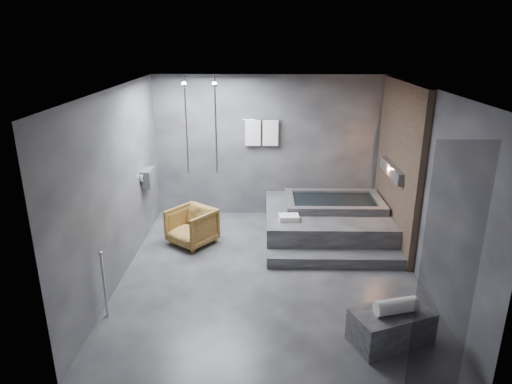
{
  "coord_description": "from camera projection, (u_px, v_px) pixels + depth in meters",
  "views": [
    {
      "loc": [
        -0.11,
        -6.31,
        3.5
      ],
      "look_at": [
        -0.22,
        0.3,
        1.22
      ],
      "focal_mm": 32.0,
      "sensor_mm": 36.0,
      "label": 1
    }
  ],
  "objects": [
    {
      "name": "concrete_bench",
      "position": [
        391.0,
        327.0,
        5.43
      ],
      "size": [
        1.05,
        0.82,
        0.42
      ],
      "primitive_type": "cube",
      "rotation": [
        0.0,
        0.0,
        0.38
      ],
      "color": "#313134",
      "rests_on": "ground"
    },
    {
      "name": "room",
      "position": [
        297.0,
        161.0,
        6.76
      ],
      "size": [
        5.0,
        5.04,
        2.82
      ],
      "color": "#2A2A2C",
      "rests_on": "ground"
    },
    {
      "name": "deck_towel",
      "position": [
        289.0,
        218.0,
        7.78
      ],
      "size": [
        0.35,
        0.27,
        0.09
      ],
      "primitive_type": "cube",
      "rotation": [
        0.0,
        0.0,
        0.07
      ],
      "color": "white",
      "rests_on": "tub_deck"
    },
    {
      "name": "tub_deck",
      "position": [
        326.0,
        222.0,
        8.38
      ],
      "size": [
        2.2,
        2.0,
        0.5
      ],
      "primitive_type": "cube",
      "color": "#2F2F31",
      "rests_on": "ground"
    },
    {
      "name": "rolled_towel",
      "position": [
        396.0,
        306.0,
        5.3
      ],
      "size": [
        0.54,
        0.31,
        0.18
      ],
      "primitive_type": "cylinder",
      "rotation": [
        0.0,
        1.57,
        0.26
      ],
      "color": "white",
      "rests_on": "concrete_bench"
    },
    {
      "name": "tub_step",
      "position": [
        335.0,
        259.0,
        7.31
      ],
      "size": [
        2.2,
        0.36,
        0.18
      ],
      "primitive_type": "cube",
      "color": "#2F2F31",
      "rests_on": "ground"
    },
    {
      "name": "driftwood_chair",
      "position": [
        192.0,
        226.0,
        7.98
      ],
      "size": [
        0.98,
        0.99,
        0.65
      ],
      "primitive_type": "imported",
      "rotation": [
        0.0,
        0.0,
        -0.66
      ],
      "color": "#4F3413",
      "rests_on": "ground"
    }
  ]
}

